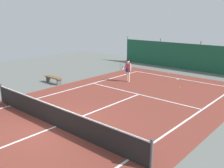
{
  "coord_description": "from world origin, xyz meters",
  "views": [
    {
      "loc": [
        8.76,
        -6.19,
        4.8
      ],
      "look_at": [
        -0.75,
        4.69,
        0.9
      ],
      "focal_mm": 40.43,
      "sensor_mm": 36.0,
      "label": 1
    }
  ],
  "objects_px": {
    "parked_car": "(219,60)",
    "courtside_bench": "(53,78)",
    "tennis_net": "(55,116)",
    "tennis_ball_midcourt": "(180,87)",
    "tennis_player": "(128,69)",
    "tennis_ball_near_player": "(169,74)"
  },
  "relations": [
    {
      "from": "parked_car",
      "to": "courtside_bench",
      "type": "distance_m",
      "value": 15.32
    },
    {
      "from": "tennis_ball_near_player",
      "to": "parked_car",
      "type": "xyz_separation_m",
      "value": [
        2.32,
        5.24,
        0.81
      ]
    },
    {
      "from": "tennis_ball_near_player",
      "to": "courtside_bench",
      "type": "distance_m",
      "value": 9.62
    },
    {
      "from": "tennis_player",
      "to": "tennis_ball_near_player",
      "type": "bearing_deg",
      "value": -100.28
    },
    {
      "from": "tennis_player",
      "to": "tennis_ball_midcourt",
      "type": "bearing_deg",
      "value": -160.02
    },
    {
      "from": "tennis_player",
      "to": "courtside_bench",
      "type": "distance_m",
      "value": 5.55
    },
    {
      "from": "tennis_player",
      "to": "tennis_ball_midcourt",
      "type": "height_order",
      "value": "tennis_player"
    },
    {
      "from": "tennis_ball_midcourt",
      "to": "courtside_bench",
      "type": "relative_size",
      "value": 0.04
    },
    {
      "from": "courtside_bench",
      "to": "tennis_player",
      "type": "bearing_deg",
      "value": 46.64
    },
    {
      "from": "tennis_player",
      "to": "parked_car",
      "type": "height_order",
      "value": "parked_car"
    },
    {
      "from": "tennis_ball_midcourt",
      "to": "parked_car",
      "type": "height_order",
      "value": "parked_car"
    },
    {
      "from": "tennis_ball_midcourt",
      "to": "tennis_net",
      "type": "bearing_deg",
      "value": -97.31
    },
    {
      "from": "tennis_ball_near_player",
      "to": "courtside_bench",
      "type": "height_order",
      "value": "courtside_bench"
    },
    {
      "from": "tennis_ball_midcourt",
      "to": "courtside_bench",
      "type": "distance_m",
      "value": 9.08
    },
    {
      "from": "tennis_net",
      "to": "parked_car",
      "type": "distance_m",
      "value": 18.04
    },
    {
      "from": "tennis_net",
      "to": "parked_car",
      "type": "height_order",
      "value": "parked_car"
    },
    {
      "from": "tennis_ball_near_player",
      "to": "tennis_ball_midcourt",
      "type": "xyz_separation_m",
      "value": [
        2.63,
        -3.21,
        0.0
      ]
    },
    {
      "from": "parked_car",
      "to": "courtside_bench",
      "type": "height_order",
      "value": "parked_car"
    },
    {
      "from": "tennis_net",
      "to": "courtside_bench",
      "type": "bearing_deg",
      "value": 144.47
    },
    {
      "from": "tennis_ball_near_player",
      "to": "courtside_bench",
      "type": "bearing_deg",
      "value": -120.68
    },
    {
      "from": "tennis_net",
      "to": "tennis_player",
      "type": "distance_m",
      "value": 8.9
    },
    {
      "from": "tennis_net",
      "to": "tennis_ball_midcourt",
      "type": "distance_m",
      "value": 9.66
    }
  ]
}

